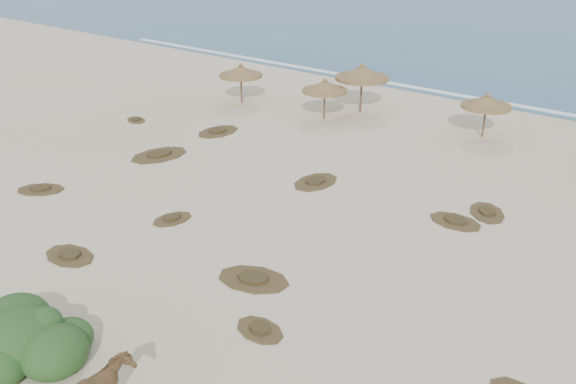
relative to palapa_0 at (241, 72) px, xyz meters
name	(u,v)px	position (x,y,z in m)	size (l,w,h in m)	color
ground	(224,287)	(13.75, -16.15, -1.93)	(160.00, 160.00, 0.00)	beige
foam_line	(517,106)	(13.75, 9.85, -1.93)	(70.00, 0.60, 0.01)	white
palapa_0	(241,72)	(0.00, 0.00, 0.00)	(2.77, 2.77, 2.49)	brown
palapa_1	(362,73)	(6.85, 2.90, 0.36)	(4.10, 4.10, 2.96)	brown
palapa_2	(325,87)	(5.99, 0.38, -0.06)	(2.82, 2.82, 2.42)	brown
palapa_3	(487,102)	(14.38, 2.99, -0.04)	(2.98, 2.98, 2.43)	brown
bush	(22,341)	(11.97, -22.02, -1.38)	(3.77, 3.32, 1.69)	#2A5323
scrub_0	(40,189)	(2.28, -15.42, -1.88)	(2.39, 2.25, 0.16)	brown
scrub_1	(159,155)	(3.10, -9.46, -1.88)	(2.42, 3.22, 0.16)	brown
scrub_2	(172,219)	(8.86, -13.88, -1.88)	(1.33, 1.79, 0.16)	brown
scrub_3	(455,221)	(17.59, -7.30, -1.88)	(2.18, 1.50, 0.16)	brown
scrub_6	(218,131)	(2.86, -5.10, -1.88)	(1.78, 2.61, 0.16)	brown
scrub_7	(487,212)	(18.24, -5.80, -1.88)	(2.22, 2.40, 0.16)	brown
scrub_8	(136,120)	(-2.22, -6.49, -1.88)	(1.67, 1.36, 0.16)	brown
scrub_9	(253,279)	(14.22, -15.26, -1.88)	(2.79, 2.19, 0.16)	brown
scrub_11	(70,255)	(8.19, -18.04, -1.88)	(2.08, 1.39, 0.16)	brown
scrub_13	(316,182)	(11.08, -7.47, -1.88)	(1.65, 2.45, 0.16)	brown
scrub_14	(260,330)	(16.16, -17.22, -1.88)	(1.73, 1.23, 0.16)	brown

